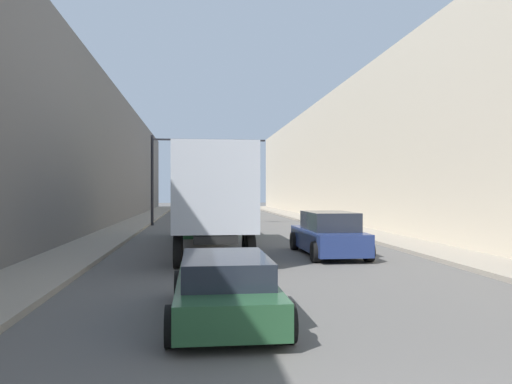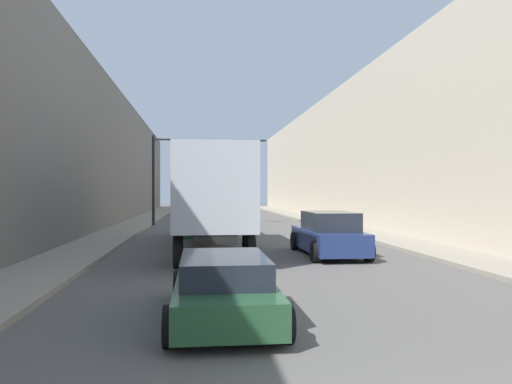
% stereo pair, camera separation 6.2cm
% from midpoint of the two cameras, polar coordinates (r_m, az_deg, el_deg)
% --- Properties ---
extents(sidewalk_right, '(2.29, 80.00, 0.15)m').
position_cam_midpoint_polar(sidewalk_right, '(34.71, 8.58, -3.69)').
color(sidewalk_right, gray).
rests_on(sidewalk_right, ground).
extents(sidewalk_left, '(2.29, 80.00, 0.15)m').
position_cam_midpoint_polar(sidewalk_left, '(33.80, -14.03, -3.79)').
color(sidewalk_left, gray).
rests_on(sidewalk_left, ground).
extents(building_right, '(6.00, 80.00, 10.01)m').
position_cam_midpoint_polar(building_right, '(36.04, 14.97, 4.29)').
color(building_right, beige).
rests_on(building_right, ground).
extents(building_left, '(6.00, 80.00, 9.56)m').
position_cam_midpoint_polar(building_left, '(34.59, -20.87, 4.09)').
color(building_left, '#66605B').
rests_on(building_left, ground).
extents(semi_truck, '(2.56, 13.23, 3.85)m').
position_cam_midpoint_polar(semi_truck, '(20.79, -5.14, -0.45)').
color(semi_truck, '#B2B7C1').
rests_on(semi_truck, ground).
extents(sedan_car, '(1.99, 4.58, 1.19)m').
position_cam_midpoint_polar(sedan_car, '(9.43, -3.55, -10.78)').
color(sedan_car, '#234C2D').
rests_on(sedan_car, ground).
extents(suv_car, '(2.05, 4.93, 1.61)m').
position_cam_midpoint_polar(suv_car, '(18.58, 8.38, -4.85)').
color(suv_car, navy).
rests_on(suv_car, ground).
extents(traffic_signal_gantry, '(7.99, 0.35, 6.26)m').
position_cam_midpoint_polar(traffic_signal_gantry, '(35.16, -8.36, 3.43)').
color(traffic_signal_gantry, black).
rests_on(traffic_signal_gantry, ground).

